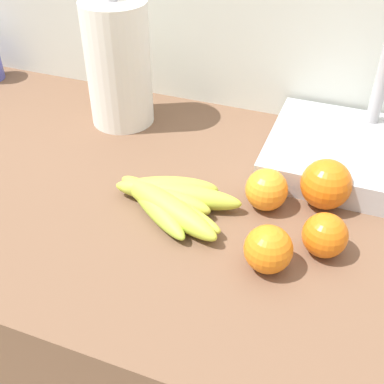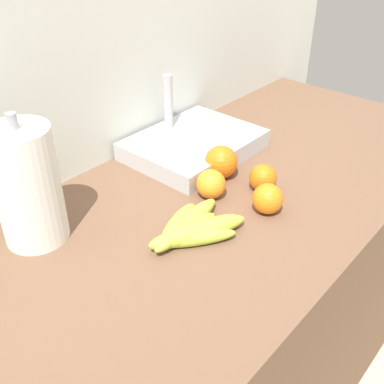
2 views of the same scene
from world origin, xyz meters
name	(u,v)px [view 1 (image 1 of 2)]	position (x,y,z in m)	size (l,w,h in m)	color
counter	(210,355)	(0.00, 0.00, 0.43)	(1.80, 0.66, 0.87)	brown
wall_back	(259,185)	(0.00, 0.36, 0.65)	(2.20, 0.06, 1.30)	silver
banana_bunch	(168,200)	(-0.07, -0.04, 0.89)	(0.22, 0.16, 0.04)	#AACB3F
orange_far_right	(266,190)	(0.08, 0.02, 0.90)	(0.07, 0.07, 0.07)	orange
orange_front	(268,249)	(0.11, -0.11, 0.90)	(0.07, 0.07, 0.07)	orange
orange_center	(325,235)	(0.18, -0.06, 0.90)	(0.07, 0.07, 0.07)	orange
orange_right	(326,184)	(0.17, 0.06, 0.91)	(0.08, 0.08, 0.08)	orange
paper_towel_roll	(119,65)	(-0.27, 0.19, 0.99)	(0.13, 0.13, 0.27)	white
sink_basin	(364,155)	(0.22, 0.19, 0.89)	(0.34, 0.26, 0.20)	#B7BABF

